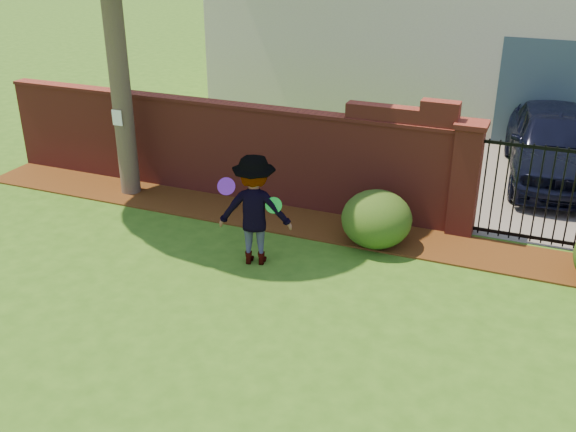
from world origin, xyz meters
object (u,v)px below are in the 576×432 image
at_px(frisbee_purple, 226,186).
at_px(frisbee_green, 274,205).
at_px(man, 254,211).
at_px(car, 556,147).

distance_m(frisbee_purple, frisbee_green, 0.75).
height_order(man, frisbee_green, man).
height_order(frisbee_purple, frisbee_green, frisbee_purple).
distance_m(man, frisbee_purple, 0.64).
xyz_separation_m(car, frisbee_green, (-3.66, -5.11, 0.25)).
relative_size(car, frisbee_green, 17.61).
relative_size(frisbee_purple, frisbee_green, 1.04).
distance_m(car, frisbee_green, 6.29).
xyz_separation_m(car, frisbee_purple, (-4.22, -5.47, 0.59)).
bearing_deg(car, frisbee_green, -132.61).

